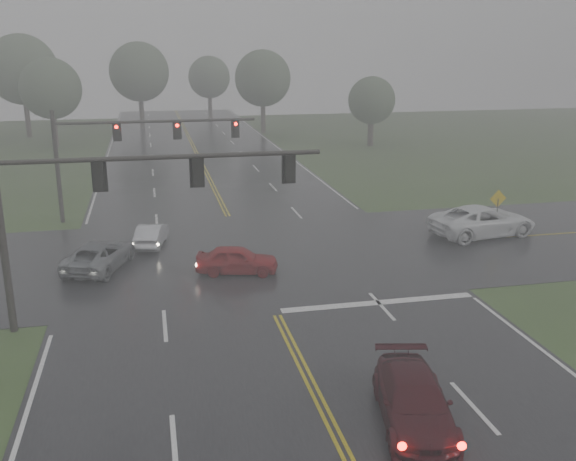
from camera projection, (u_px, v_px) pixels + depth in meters
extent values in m
cube|color=black|center=(253.00, 268.00, 31.71)|extent=(18.00, 160.00, 0.02)
cube|color=black|center=(247.00, 255.00, 33.59)|extent=(120.00, 14.00, 0.02)
cube|color=silver|center=(378.00, 303.00, 27.38)|extent=(8.50, 0.50, 0.01)
imported|color=#380A10|center=(413.00, 423.00, 18.71)|extent=(2.92, 5.14, 1.40)
imported|color=maroon|center=(237.00, 273.00, 30.97)|extent=(4.17, 2.41, 1.34)
imported|color=silver|center=(152.00, 245.00, 35.22)|extent=(2.00, 3.90, 1.22)
imported|color=slate|center=(101.00, 269.00, 31.56)|extent=(3.77, 5.37, 1.36)
imported|color=white|center=(481.00, 235.00, 37.07)|extent=(6.63, 3.87, 1.74)
cylinder|color=black|center=(2.00, 239.00, 23.71)|extent=(0.29, 0.29, 7.42)
cylinder|color=black|center=(164.00, 157.00, 24.15)|extent=(12.10, 0.19, 0.19)
cube|color=black|center=(99.00, 176.00, 23.83)|extent=(0.35, 0.29, 1.08)
cube|color=black|center=(99.00, 175.00, 23.98)|extent=(0.57, 0.03, 1.29)
cube|color=black|center=(197.00, 172.00, 24.57)|extent=(0.35, 0.29, 1.08)
cube|color=black|center=(197.00, 171.00, 24.73)|extent=(0.57, 0.03, 1.29)
cube|color=black|center=(290.00, 168.00, 25.31)|extent=(0.35, 0.29, 1.08)
cube|color=black|center=(289.00, 168.00, 25.47)|extent=(0.57, 0.03, 1.29)
cylinder|color=black|center=(57.00, 168.00, 38.87)|extent=(0.27, 0.27, 6.89)
cylinder|color=black|center=(53.00, 123.00, 38.12)|extent=(0.17, 0.17, 0.77)
cylinder|color=black|center=(157.00, 121.00, 39.38)|extent=(12.15, 0.17, 0.17)
cube|color=black|center=(117.00, 132.00, 39.04)|extent=(0.33, 0.27, 1.00)
cube|color=black|center=(117.00, 132.00, 39.18)|extent=(0.53, 0.03, 1.20)
cylinder|color=#FF0C05|center=(116.00, 127.00, 38.81)|extent=(0.21, 0.06, 0.21)
cube|color=black|center=(177.00, 130.00, 39.78)|extent=(0.33, 0.27, 1.00)
cube|color=black|center=(177.00, 130.00, 39.93)|extent=(0.53, 0.03, 1.20)
cylinder|color=#FF0C05|center=(177.00, 125.00, 39.55)|extent=(0.21, 0.06, 0.21)
cube|color=black|center=(236.00, 129.00, 40.53)|extent=(0.33, 0.27, 1.00)
cube|color=black|center=(235.00, 128.00, 40.67)|extent=(0.53, 0.03, 1.20)
cylinder|color=#FF0C05|center=(236.00, 124.00, 40.30)|extent=(0.21, 0.06, 0.21)
cylinder|color=black|center=(497.00, 215.00, 37.55)|extent=(0.07, 0.07, 2.00)
cube|color=gold|center=(498.00, 199.00, 37.29)|extent=(1.05, 0.08, 1.05)
cylinder|color=#2D231D|center=(55.00, 130.00, 68.45)|extent=(0.57, 0.57, 3.59)
sphere|color=#374B32|center=(51.00, 88.00, 67.23)|extent=(6.38, 6.38, 6.38)
cylinder|color=#2D231D|center=(263.00, 117.00, 79.49)|extent=(0.59, 0.59, 3.86)
sphere|color=#374B32|center=(263.00, 78.00, 78.18)|extent=(6.86, 6.86, 6.86)
cylinder|color=#2D231D|center=(142.00, 113.00, 83.04)|extent=(0.61, 0.61, 4.22)
sphere|color=#374B32|center=(139.00, 72.00, 81.60)|extent=(7.51, 7.51, 7.51)
cylinder|color=#2D231D|center=(371.00, 133.00, 69.43)|extent=(0.63, 0.63, 2.84)
sphere|color=#374B32|center=(372.00, 100.00, 68.46)|extent=(5.04, 5.04, 5.04)
cylinder|color=#2D231D|center=(28.00, 118.00, 75.66)|extent=(0.60, 0.60, 4.55)
sphere|color=#374B32|center=(22.00, 69.00, 74.11)|extent=(8.08, 8.08, 8.08)
cylinder|color=#2D231D|center=(210.00, 106.00, 95.75)|extent=(0.61, 0.61, 3.47)
sphere|color=#374B32|center=(209.00, 77.00, 94.56)|extent=(6.17, 6.17, 6.17)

